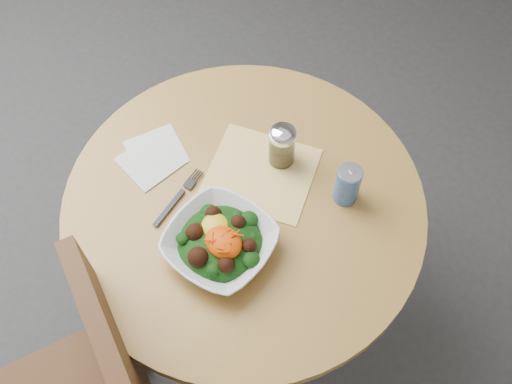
% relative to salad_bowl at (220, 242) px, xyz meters
% --- Properties ---
extents(ground, '(6.00, 6.00, 0.00)m').
position_rel_salad_bowl_xyz_m(ground, '(-0.04, 0.13, -0.78)').
color(ground, '#2F3032').
rests_on(ground, ground).
extents(table, '(0.90, 0.90, 0.75)m').
position_rel_salad_bowl_xyz_m(table, '(-0.04, 0.13, -0.23)').
color(table, black).
rests_on(table, ground).
extents(cloth_napkin, '(0.32, 0.31, 0.00)m').
position_rel_salad_bowl_xyz_m(cloth_napkin, '(-0.06, 0.22, -0.03)').
color(cloth_napkin, orange).
rests_on(cloth_napkin, table).
extents(paper_napkins, '(0.18, 0.20, 0.00)m').
position_rel_salad_bowl_xyz_m(paper_napkins, '(-0.31, 0.09, -0.03)').
color(paper_napkins, silver).
rests_on(paper_napkins, table).
extents(salad_bowl, '(0.25, 0.25, 0.09)m').
position_rel_salad_bowl_xyz_m(salad_bowl, '(0.00, 0.00, 0.00)').
color(salad_bowl, silver).
rests_on(salad_bowl, table).
extents(fork, '(0.04, 0.19, 0.00)m').
position_rel_salad_bowl_xyz_m(fork, '(-0.17, 0.04, -0.03)').
color(fork, black).
rests_on(fork, table).
extents(spice_shaker, '(0.07, 0.07, 0.13)m').
position_rel_salad_bowl_xyz_m(spice_shaker, '(-0.04, 0.29, 0.03)').
color(spice_shaker, silver).
rests_on(spice_shaker, table).
extents(beverage_can, '(0.06, 0.06, 0.12)m').
position_rel_salad_bowl_xyz_m(beverage_can, '(0.15, 0.30, 0.02)').
color(beverage_can, '#0D2999').
rests_on(beverage_can, table).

